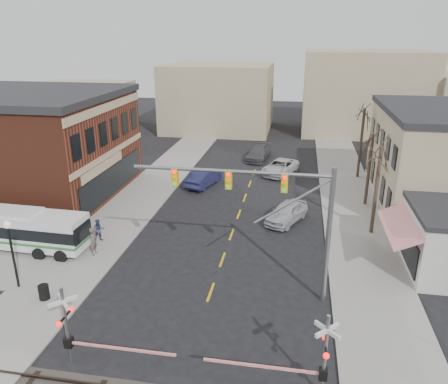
% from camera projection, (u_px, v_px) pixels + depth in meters
% --- Properties ---
extents(ground, '(160.00, 160.00, 0.00)m').
position_uv_depth(ground, '(203.00, 312.00, 24.04)').
color(ground, black).
rests_on(ground, ground).
extents(sidewalk_west, '(5.00, 60.00, 0.12)m').
position_uv_depth(sidewalk_west, '(154.00, 185.00, 44.04)').
color(sidewalk_west, gray).
rests_on(sidewalk_west, ground).
extents(sidewalk_east, '(5.00, 60.00, 0.12)m').
position_uv_depth(sidewalk_east, '(348.00, 196.00, 40.99)').
color(sidewalk_east, gray).
rests_on(sidewalk_east, ground).
extents(tree_east_a, '(0.28, 0.28, 6.75)m').
position_uv_depth(tree_east_a, '(376.00, 191.00, 32.25)').
color(tree_east_a, '#382B21').
rests_on(tree_east_a, sidewalk_east).
extents(tree_east_b, '(0.28, 0.28, 6.30)m').
position_uv_depth(tree_east_b, '(369.00, 170.00, 37.83)').
color(tree_east_b, '#382B21').
rests_on(tree_east_b, sidewalk_east).
extents(tree_east_c, '(0.28, 0.28, 7.20)m').
position_uv_depth(tree_east_c, '(361.00, 143.00, 45.04)').
color(tree_east_c, '#382B21').
rests_on(tree_east_c, sidewalk_east).
extents(transit_bus, '(10.99, 2.77, 2.81)m').
position_uv_depth(transit_bus, '(12.00, 228.00, 30.59)').
color(transit_bus, silver).
rests_on(transit_bus, ground).
extents(traffic_signal_mast, '(10.95, 0.30, 8.00)m').
position_uv_depth(traffic_signal_mast, '(275.00, 204.00, 23.57)').
color(traffic_signal_mast, gray).
rests_on(traffic_signal_mast, ground).
extents(rr_crossing_west, '(5.60, 1.36, 4.00)m').
position_uv_depth(rr_crossing_west, '(75.00, 327.00, 19.70)').
color(rr_crossing_west, gray).
rests_on(rr_crossing_west, ground).
extents(rr_crossing_east, '(5.60, 1.36, 4.00)m').
position_uv_depth(rr_crossing_east, '(314.00, 356.00, 17.97)').
color(rr_crossing_east, gray).
rests_on(rr_crossing_east, ground).
extents(street_lamp, '(0.44, 0.44, 4.29)m').
position_uv_depth(street_lamp, '(10.00, 241.00, 25.20)').
color(street_lamp, black).
rests_on(street_lamp, sidewalk_west).
extents(trash_bin, '(0.60, 0.60, 0.86)m').
position_uv_depth(trash_bin, '(44.00, 292.00, 24.92)').
color(trash_bin, black).
rests_on(trash_bin, sidewalk_west).
extents(car_a, '(3.76, 5.20, 1.65)m').
position_uv_depth(car_a, '(287.00, 212.00, 35.27)').
color(car_a, '#AAABAF').
rests_on(car_a, ground).
extents(car_b, '(3.04, 5.24, 1.63)m').
position_uv_depth(car_b, '(204.00, 178.00, 43.61)').
color(car_b, '#181A3E').
rests_on(car_b, ground).
extents(car_c, '(4.35, 6.14, 1.56)m').
position_uv_depth(car_c, '(280.00, 167.00, 47.26)').
color(car_c, '#BDBDBD').
rests_on(car_c, ground).
extents(car_d, '(2.92, 5.81, 1.62)m').
position_uv_depth(car_d, '(258.00, 153.00, 52.68)').
color(car_d, '#434248').
rests_on(car_d, ground).
extents(pedestrian_near, '(0.50, 0.73, 1.95)m').
position_uv_depth(pedestrian_near, '(94.00, 241.00, 29.78)').
color(pedestrian_near, '#564A45').
rests_on(pedestrian_near, sidewalk_west).
extents(pedestrian_far, '(1.05, 1.04, 1.71)m').
position_uv_depth(pedestrian_far, '(99.00, 230.00, 31.71)').
color(pedestrian_far, '#373C61').
rests_on(pedestrian_far, sidewalk_west).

